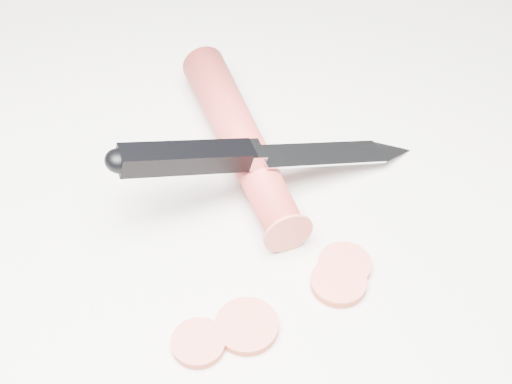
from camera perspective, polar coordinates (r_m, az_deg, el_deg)
ground at (r=0.44m, az=-3.19°, el=-9.89°), size 2.40×2.40×0.00m
carrot at (r=0.52m, az=-1.24°, el=4.25°), size 0.07×0.19×0.03m
carrot_slice_2 at (r=0.44m, az=-0.74°, el=-10.68°), size 0.04×0.04×0.01m
carrot_slice_3 at (r=0.46m, az=6.63°, el=-7.19°), size 0.04×0.04×0.01m
carrot_slice_4 at (r=0.46m, az=7.10°, el=-5.83°), size 0.03×0.03×0.01m
carrot_slice_5 at (r=0.43m, az=-4.63°, el=-11.95°), size 0.03×0.03×0.01m
kitchen_knife at (r=0.48m, az=1.23°, el=3.32°), size 0.22×0.08×0.07m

